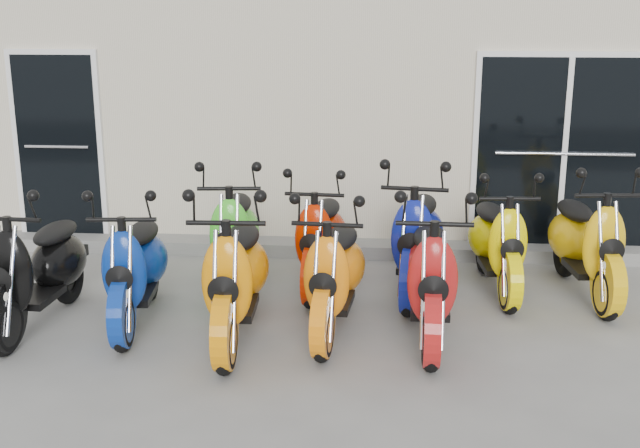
# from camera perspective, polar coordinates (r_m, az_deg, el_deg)

# --- Properties ---
(ground) EXTENTS (80.00, 80.00, 0.00)m
(ground) POSITION_cam_1_polar(r_m,az_deg,el_deg) (7.41, -0.38, -6.83)
(ground) COLOR gray
(ground) RESTS_ON ground
(building) EXTENTS (14.00, 6.00, 3.20)m
(building) POSITION_cam_1_polar(r_m,az_deg,el_deg) (12.11, 1.78, 9.66)
(building) COLOR beige
(building) RESTS_ON ground
(front_step) EXTENTS (14.00, 0.40, 0.15)m
(front_step) POSITION_cam_1_polar(r_m,az_deg,el_deg) (9.28, 0.71, -1.71)
(front_step) COLOR gray
(front_step) RESTS_ON ground
(door_left) EXTENTS (1.07, 0.08, 2.22)m
(door_left) POSITION_cam_1_polar(r_m,az_deg,el_deg) (9.90, -18.12, 5.65)
(door_left) COLOR black
(door_left) RESTS_ON front_step
(door_right) EXTENTS (2.02, 0.08, 2.22)m
(door_right) POSITION_cam_1_polar(r_m,az_deg,el_deg) (9.35, 16.97, 5.22)
(door_right) COLOR black
(door_right) RESTS_ON front_step
(scooter_front_black) EXTENTS (0.77, 1.89, 1.37)m
(scooter_front_black) POSITION_cam_1_polar(r_m,az_deg,el_deg) (7.48, -19.56, -1.96)
(scooter_front_black) COLOR black
(scooter_front_black) RESTS_ON ground
(scooter_front_blue) EXTENTS (0.84, 1.87, 1.34)m
(scooter_front_blue) POSITION_cam_1_polar(r_m,az_deg,el_deg) (7.32, -13.06, -1.97)
(scooter_front_blue) COLOR #0B3094
(scooter_front_blue) RESTS_ON ground
(scooter_front_orange_a) EXTENTS (0.79, 1.98, 1.44)m
(scooter_front_orange_a) POSITION_cam_1_polar(r_m,az_deg,el_deg) (6.79, -6.03, -2.55)
(scooter_front_orange_a) COLOR orange
(scooter_front_orange_a) RESTS_ON ground
(scooter_front_orange_b) EXTENTS (0.82, 1.88, 1.35)m
(scooter_front_orange_b) POSITION_cam_1_polar(r_m,az_deg,el_deg) (6.94, 1.06, -2.45)
(scooter_front_orange_b) COLOR orange
(scooter_front_orange_b) RESTS_ON ground
(scooter_front_red) EXTENTS (0.74, 1.93, 1.41)m
(scooter_front_red) POSITION_cam_1_polar(r_m,az_deg,el_deg) (6.86, 7.90, -2.55)
(scooter_front_red) COLOR red
(scooter_front_red) RESTS_ON ground
(scooter_back_green) EXTENTS (0.86, 1.94, 1.39)m
(scooter_back_green) POSITION_cam_1_polar(r_m,az_deg,el_deg) (8.12, -6.12, 0.24)
(scooter_back_green) COLOR #46DD2C
(scooter_back_green) RESTS_ON ground
(scooter_back_red) EXTENTS (0.77, 1.82, 1.32)m
(scooter_back_red) POSITION_cam_1_polar(r_m,az_deg,el_deg) (8.06, 0.06, -0.05)
(scooter_back_red) COLOR #C01F00
(scooter_back_red) RESTS_ON ground
(scooter_back_blue) EXTENTS (0.96, 2.03, 1.44)m
(scooter_back_blue) POSITION_cam_1_polar(r_m,az_deg,el_deg) (7.95, 6.96, 0.07)
(scooter_back_blue) COLOR navy
(scooter_back_blue) RESTS_ON ground
(scooter_back_yellow) EXTENTS (0.79, 1.82, 1.31)m
(scooter_back_yellow) POSITION_cam_1_polar(r_m,az_deg,el_deg) (8.12, 12.55, -0.33)
(scooter_back_yellow) COLOR #FFE900
(scooter_back_yellow) RESTS_ON ground
(scooter_back_extra) EXTENTS (0.86, 1.94, 1.39)m
(scooter_back_extra) POSITION_cam_1_polar(r_m,az_deg,el_deg) (8.22, 18.49, -0.28)
(scooter_back_extra) COLOR yellow
(scooter_back_extra) RESTS_ON ground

